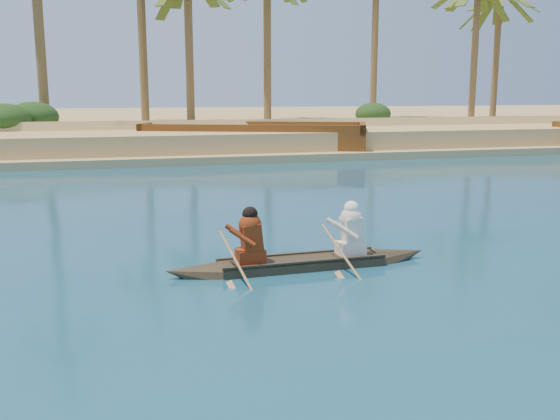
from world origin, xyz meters
name	(u,v)px	position (x,y,z in m)	size (l,w,h in m)	color
sandy_embankment	(193,125)	(0.00, 46.89, 0.53)	(150.00, 51.00, 1.50)	tan
palm_grove	(214,16)	(0.00, 35.00, 8.00)	(110.00, 14.00, 16.00)	#405F21
shrub_cluster	(225,127)	(0.00, 31.50, 1.20)	(100.00, 6.00, 2.40)	#1A3C15
canoe	(302,254)	(-3.33, 4.92, 0.27)	(5.20, 0.86, 1.43)	#392E1F
barge_mid	(255,141)	(0.70, 26.47, 0.68)	(12.27, 7.98, 1.94)	#5D3713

